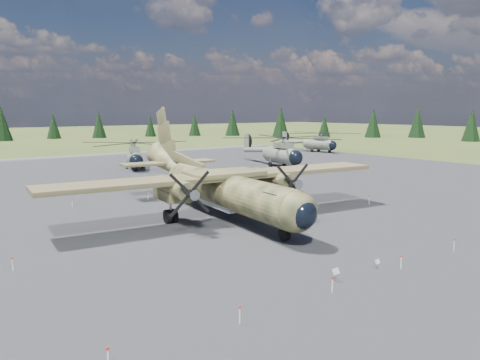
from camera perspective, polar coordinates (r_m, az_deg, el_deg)
ground at (r=37.45m, az=-0.25°, el=-5.98°), size 500.00×500.00×0.00m
apron at (r=45.65m, az=-7.80°, el=-3.42°), size 120.00×120.00×0.04m
transport_plane at (r=41.72m, az=-2.67°, el=-0.32°), size 31.42×28.41×10.34m
helicopter_near at (r=76.42m, az=-12.76°, el=3.61°), size 22.30×22.30×4.41m
helicopter_mid at (r=77.81m, az=5.08°, el=4.20°), size 22.43×24.57×5.05m
helicopter_far at (r=107.24m, az=9.64°, el=5.04°), size 19.51×21.54×4.42m
info_placard_left at (r=26.76m, az=11.58°, el=-11.01°), size 0.49×0.24×0.75m
info_placard_right at (r=29.30m, az=16.39°, el=-9.65°), size 0.40×0.20×0.61m
barrier_fence at (r=37.00m, az=-0.75°, el=-5.35°), size 33.12×29.62×0.85m
treeline at (r=38.47m, az=-1.18°, el=1.72°), size 285.24×288.46×10.92m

